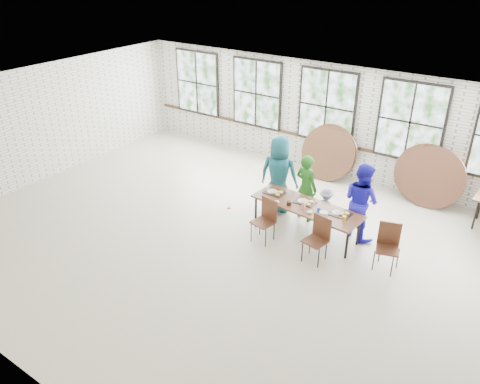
# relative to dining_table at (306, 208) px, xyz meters

# --- Properties ---
(room) EXTENTS (12.00, 12.00, 12.00)m
(room) POSITION_rel_dining_table_xyz_m (-1.17, 3.25, 1.14)
(room) COLOR #BEAF97
(room) RESTS_ON ground
(dining_table) EXTENTS (2.46, 1.02, 0.74)m
(dining_table) POSITION_rel_dining_table_xyz_m (0.00, 0.00, 0.00)
(dining_table) COLOR brown
(dining_table) RESTS_ON ground
(chair_near_left) EXTENTS (0.49, 0.48, 0.95)m
(chair_near_left) POSITION_rel_dining_table_xyz_m (-0.62, -0.61, -0.13)
(chair_near_left) COLOR #4E2A1A
(chair_near_left) RESTS_ON ground
(chair_near_right) EXTENTS (0.49, 0.48, 0.95)m
(chair_near_right) POSITION_rel_dining_table_xyz_m (0.60, -0.63, -0.13)
(chair_near_right) COLOR #4E2A1A
(chair_near_right) RESTS_ON ground
(chair_spare) EXTENTS (0.52, 0.51, 0.95)m
(chair_spare) POSITION_rel_dining_table_xyz_m (1.82, -0.11, -0.13)
(chair_spare) COLOR #4E2A1A
(chair_spare) RESTS_ON ground
(adult_teal) EXTENTS (1.01, 0.77, 1.86)m
(adult_teal) POSITION_rel_dining_table_xyz_m (-1.07, 0.65, 0.24)
(adult_teal) COLOR #1C6A68
(adult_teal) RESTS_ON ground
(adult_green) EXTENTS (0.65, 0.51, 1.58)m
(adult_green) POSITION_rel_dining_table_xyz_m (-0.36, 0.65, 0.10)
(adult_green) COLOR #21621A
(adult_green) RESTS_ON ground
(toddler) EXTENTS (0.63, 0.41, 0.91)m
(toddler) POSITION_rel_dining_table_xyz_m (0.17, 0.65, -0.23)
(toddler) COLOR #171543
(toddler) RESTS_ON ground
(adult_blue) EXTENTS (1.02, 0.93, 1.70)m
(adult_blue) POSITION_rel_dining_table_xyz_m (0.94, 0.65, 0.16)
(adult_blue) COLOR #221CC7
(adult_blue) RESTS_ON ground
(tabletop_clutter) EXTENTS (2.03, 0.59, 0.11)m
(tabletop_clutter) POSITION_rel_dining_table_xyz_m (0.07, -0.04, 0.08)
(tabletop_clutter) COLOR black
(tabletop_clutter) RESTS_ON dining_table
(round_tops_leaning) EXTENTS (4.22, 0.51, 1.49)m
(round_tops_leaning) POSITION_rel_dining_table_xyz_m (0.43, 2.97, 0.05)
(round_tops_leaning) COLOR brown
(round_tops_leaning) RESTS_ON ground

